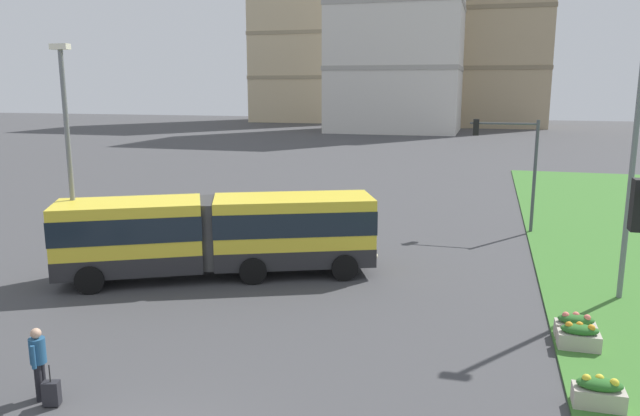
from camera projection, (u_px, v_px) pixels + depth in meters
The scene contains 11 objects.
articulated_bus at pixel (219, 234), 22.73m from camera, with size 11.71×7.24×3.00m.
car_navy_sedan at pixel (233, 215), 30.38m from camera, with size 4.54×2.33×1.58m.
pedestrian_crossing at pixel (38, 359), 13.78m from camera, with size 0.36×0.56×1.74m.
rolling_suitcase at pixel (52, 393), 13.61m from camera, with size 0.42×0.34×0.97m.
flower_planter_1 at pixel (599, 392), 13.42m from camera, with size 1.10×0.56×0.74m.
flower_planter_2 at pixel (579, 336), 16.43m from camera, with size 1.10×0.56×0.74m.
flower_planter_3 at pixel (575, 326), 17.14m from camera, with size 1.10×0.56×0.74m.
traffic_light_far_right at pixel (513, 155), 29.37m from camera, with size 3.26×0.28×5.56m.
streetlight_left at pixel (69, 153), 21.90m from camera, with size 0.70×0.28×8.60m.
streetlight_median at pixel (635, 138), 19.40m from camera, with size 0.70×0.28×10.07m.
apartment_tower_westcentre at pixel (398, 9), 93.98m from camera, with size 20.38×16.32×38.10m.
Camera 1 is at (6.19, -8.75, 7.12)m, focal length 33.77 mm.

